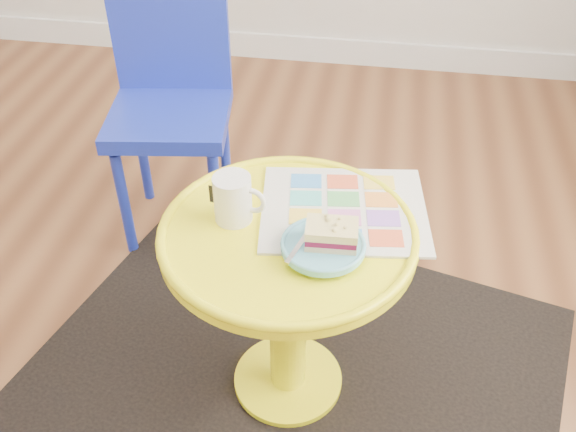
% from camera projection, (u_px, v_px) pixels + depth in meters
% --- Properties ---
extents(rug, '(1.53, 1.39, 0.01)m').
position_uv_depth(rug, '(288.00, 381.00, 1.64)').
color(rug, black).
rests_on(rug, ground).
extents(side_table, '(0.54, 0.54, 0.51)m').
position_uv_depth(side_table, '(288.00, 281.00, 1.41)').
color(side_table, yellow).
rests_on(side_table, ground).
extents(chair, '(0.39, 0.39, 0.78)m').
position_uv_depth(chair, '(171.00, 92.00, 1.91)').
color(chair, '#1A2BAB').
rests_on(chair, ground).
extents(newspaper, '(0.39, 0.34, 0.01)m').
position_uv_depth(newspaper, '(344.00, 209.00, 1.37)').
color(newspaper, silver).
rests_on(newspaper, side_table).
extents(mug, '(0.11, 0.08, 0.10)m').
position_uv_depth(mug, '(234.00, 197.00, 1.32)').
color(mug, white).
rests_on(mug, side_table).
extents(plate, '(0.17, 0.17, 0.02)m').
position_uv_depth(plate, '(323.00, 246.00, 1.26)').
color(plate, '#5FB3CA').
rests_on(plate, newspaper).
extents(cake_slice, '(0.10, 0.07, 0.04)m').
position_uv_depth(cake_slice, '(332.00, 234.00, 1.24)').
color(cake_slice, '#D3BC8C').
rests_on(cake_slice, plate).
extents(fork, '(0.05, 0.14, 0.00)m').
position_uv_depth(fork, '(304.00, 239.00, 1.26)').
color(fork, silver).
rests_on(fork, plate).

